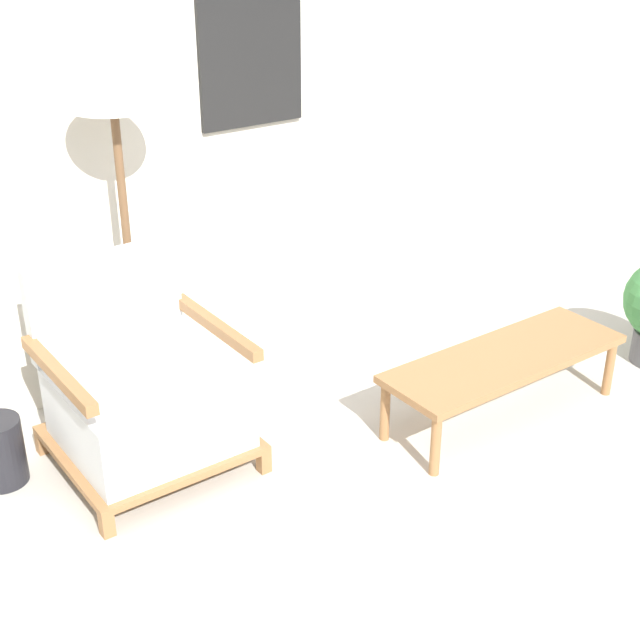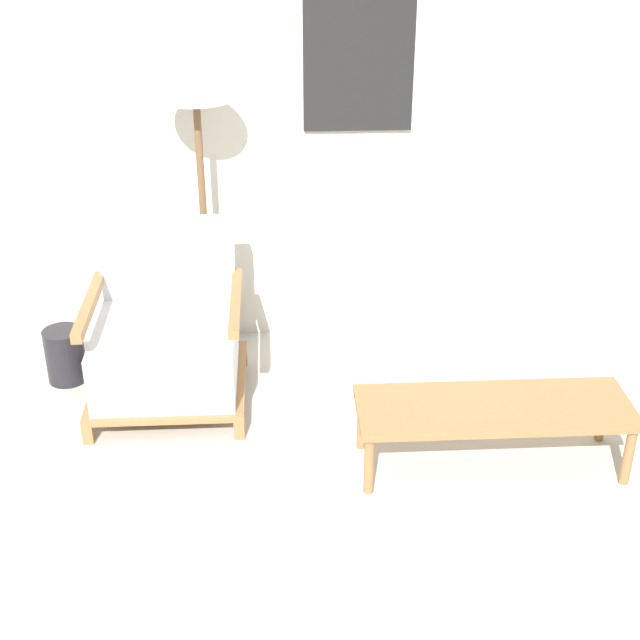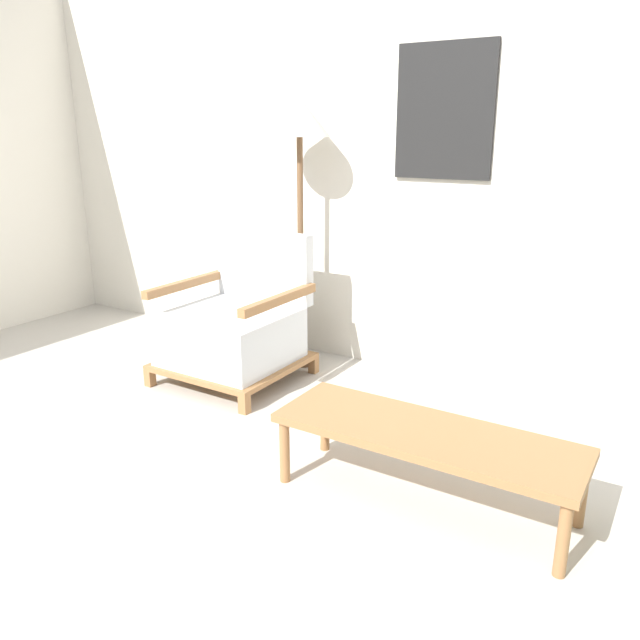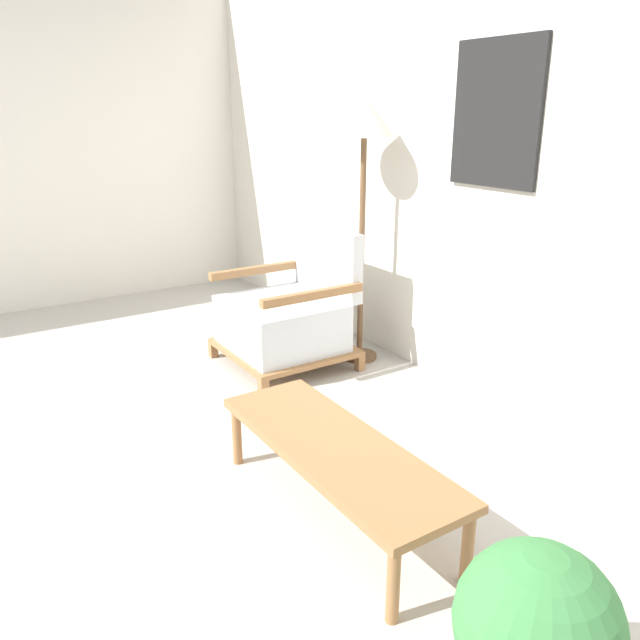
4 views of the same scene
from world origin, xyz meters
name	(u,v)px [view 3 (image 3 of 4)]	position (x,y,z in m)	size (l,w,h in m)	color
ground_plane	(40,588)	(0.00, 0.00, 0.00)	(14.00, 14.00, 0.00)	#B7B2A8
wall_back	(385,148)	(0.00, 2.49, 1.35)	(8.00, 0.09, 2.70)	silver
armchair	(235,328)	(-0.61, 1.78, 0.32)	(0.76, 0.74, 0.86)	olive
floor_lamp	(300,136)	(-0.43, 2.22, 1.42)	(0.37, 0.37, 1.64)	brown
coffee_table	(426,438)	(0.88, 1.14, 0.29)	(1.22, 0.41, 0.32)	olive
vase	(191,331)	(-1.18, 1.99, 0.15)	(0.20, 0.20, 0.29)	black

